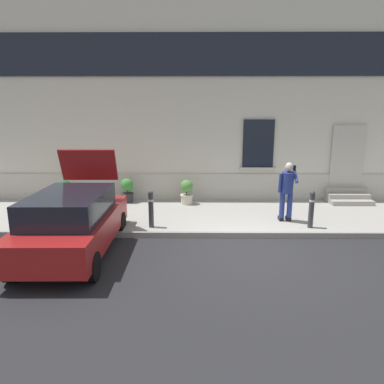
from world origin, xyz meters
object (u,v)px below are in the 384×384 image
Objects in this scene: planter_charcoal at (127,190)px; person_on_phone at (287,188)px; planter_cream at (187,191)px; hatchback_car_red at (73,221)px; planter_terracotta at (65,191)px; bollard_far_left at (151,208)px; bollard_near_person at (311,208)px.

person_on_phone is at bearing -23.24° from planter_charcoal.
person_on_phone is 3.58m from planter_cream.
hatchback_car_red is 4.37m from planter_terracotta.
bollard_far_left reaches higher than planter_charcoal.
planter_cream is (-3.49, 2.54, -0.11)m from bollard_near_person.
bollard_far_left is 0.60× the size of person_on_phone.
hatchback_car_red is at bearing -95.65° from planter_charcoal.
bollard_far_left is at bearing 177.36° from person_on_phone.
planter_charcoal is (0.42, 4.28, -0.19)m from hatchback_car_red.
planter_charcoal is at bearing 84.35° from hatchback_car_red.
planter_terracotta is 1.00× the size of planter_charcoal.
hatchback_car_red is 4.79m from planter_cream.
planter_charcoal is (-5.07, 2.18, -0.55)m from person_on_phone.
person_on_phone reaches higher than planter_cream.
hatchback_car_red is 3.91× the size of bollard_far_left.
bollard_far_left reaches higher than planter_terracotta.
hatchback_car_red is at bearing -170.28° from person_on_phone.
planter_charcoal is at bearing 113.37° from bollard_far_left.
hatchback_car_red is 2.22m from bollard_far_left.
hatchback_car_red is 5.89m from person_on_phone.
bollard_near_person is at bearing -26.20° from planter_charcoal.
person_on_phone is 7.46m from planter_terracotta.
bollard_near_person is 1.00× the size of bollard_far_left.
person_on_phone is 2.03× the size of planter_cream.
hatchback_car_red reaches higher than planter_cream.
bollard_near_person is 1.22× the size of planter_terracotta.
person_on_phone is 2.03× the size of planter_terracotta.
person_on_phone is at bearing 132.83° from bollard_near_person.
person_on_phone reaches higher than bollard_far_left.
planter_terracotta is at bearing 153.87° from person_on_phone.
planter_terracotta is 1.00× the size of planter_cream.
hatchback_car_red is at bearing -67.09° from planter_terracotta.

